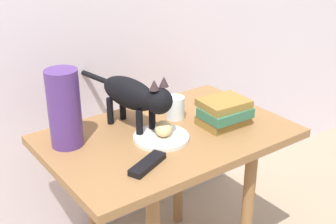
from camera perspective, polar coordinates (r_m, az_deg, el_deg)
The scene contains 8 objects.
side_table at distance 1.65m, azimuth -0.00°, elevation -5.28°, with size 0.86×0.56×0.61m.
plate at distance 1.56m, azimuth -0.86°, elevation -3.23°, with size 0.19×0.19×0.01m, color silver.
bread_roll at distance 1.55m, azimuth -0.57°, elevation -2.08°, with size 0.08×0.06×0.05m, color #E0BC7A.
cat at distance 1.58m, azimuth -4.22°, elevation 2.09°, with size 0.13×0.48×0.23m.
book_stack at distance 1.66m, azimuth 7.09°, elevation -0.06°, with size 0.18×0.15×0.10m.
green_vase at distance 1.51m, azimuth -12.91°, elevation 0.43°, with size 0.11×0.11×0.26m, color #4C2D72.
candle_jar at distance 1.70m, azimuth 0.92°, elevation 0.41°, with size 0.07×0.07×0.08m.
tv_remote at distance 1.40m, azimuth -2.60°, elevation -6.56°, with size 0.15×0.04×0.02m, color black.
Camera 1 is at (-0.85, -1.16, 1.33)m, focal length 48.44 mm.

